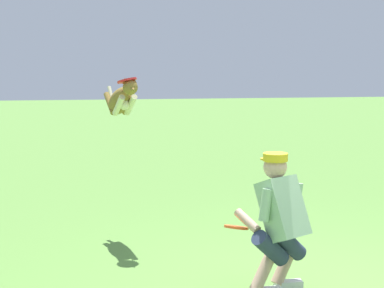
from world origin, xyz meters
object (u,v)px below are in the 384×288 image
at_px(dog, 121,100).
at_px(frisbee_flying, 127,80).
at_px(person, 279,220).
at_px(frisbee_held, 236,227).

height_order(dog, frisbee_flying, frisbee_flying).
distance_m(person, frisbee_held, 0.40).
bearing_deg(frisbee_held, frisbee_flying, -62.19).
height_order(frisbee_flying, frisbee_held, frisbee_flying).
bearing_deg(frisbee_held, dog, -64.81).
relative_size(person, frisbee_held, 5.74).
distance_m(dog, frisbee_flying, 0.40).
bearing_deg(frisbee_held, person, 158.30).
bearing_deg(frisbee_flying, person, 124.45).
bearing_deg(dog, frisbee_flying, -3.97).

